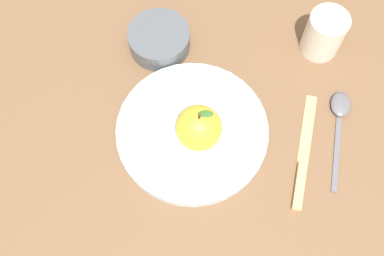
# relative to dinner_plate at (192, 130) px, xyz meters

# --- Properties ---
(ground_plane) EXTENTS (2.40, 2.40, 0.00)m
(ground_plane) POSITION_rel_dinner_plate_xyz_m (0.04, -0.00, -0.01)
(ground_plane) COLOR brown
(dinner_plate) EXTENTS (0.25, 0.25, 0.02)m
(dinner_plate) POSITION_rel_dinner_plate_xyz_m (0.00, 0.00, 0.00)
(dinner_plate) COLOR silver
(dinner_plate) RESTS_ON ground_plane
(apple) EXTENTS (0.07, 0.07, 0.09)m
(apple) POSITION_rel_dinner_plate_xyz_m (0.01, -0.02, 0.04)
(apple) COLOR gold
(apple) RESTS_ON dinner_plate
(side_bowl) EXTENTS (0.11, 0.11, 0.04)m
(side_bowl) POSITION_rel_dinner_plate_xyz_m (-0.02, 0.18, 0.01)
(side_bowl) COLOR #4C5156
(side_bowl) RESTS_ON ground_plane
(cup) EXTENTS (0.07, 0.07, 0.08)m
(cup) POSITION_rel_dinner_plate_xyz_m (0.26, 0.11, 0.03)
(cup) COLOR silver
(cup) RESTS_ON ground_plane
(knife) EXTENTS (0.10, 0.19, 0.01)m
(knife) POSITION_rel_dinner_plate_xyz_m (0.16, -0.09, -0.01)
(knife) COLOR #D8B766
(knife) RESTS_ON ground_plane
(spoon) EXTENTS (0.09, 0.17, 0.01)m
(spoon) POSITION_rel_dinner_plate_xyz_m (0.25, -0.03, -0.01)
(spoon) COLOR #59595E
(spoon) RESTS_ON ground_plane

